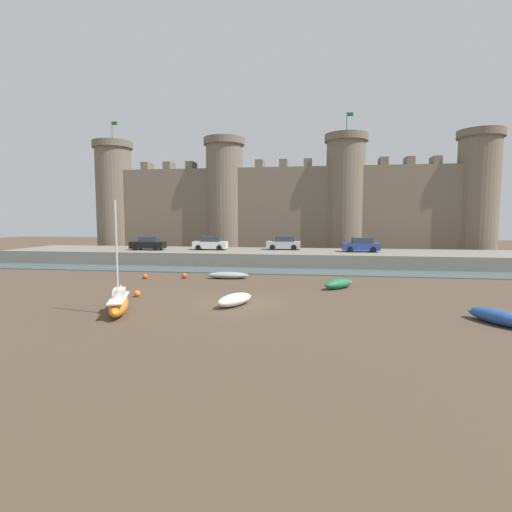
{
  "coord_description": "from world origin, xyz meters",
  "views": [
    {
      "loc": [
        4.83,
        -24.38,
        5.34
      ],
      "look_at": [
        0.33,
        5.07,
        2.5
      ],
      "focal_mm": 28.0,
      "sensor_mm": 36.0,
      "label": 1
    }
  ],
  "objects_px": {
    "rowboat_midflat_left": "(235,299)",
    "car_quay_centre_west": "(148,243)",
    "rowboat_midflat_right": "(228,275)",
    "sailboat_midflat_centre": "(119,303)",
    "mooring_buoy_mid_mud": "(184,276)",
    "car_quay_west": "(361,245)",
    "rowboat_near_channel_left": "(338,284)",
    "mooring_buoy_off_centre": "(137,294)",
    "car_quay_centre_east": "(284,243)",
    "mooring_buoy_near_shore": "(145,276)",
    "car_quay_east": "(211,243)",
    "rowboat_foreground_left": "(497,317)"
  },
  "relations": [
    {
      "from": "rowboat_midflat_right",
      "to": "mooring_buoy_mid_mud",
      "type": "distance_m",
      "value": 3.92
    },
    {
      "from": "rowboat_midflat_left",
      "to": "car_quay_centre_east",
      "type": "distance_m",
      "value": 24.91
    },
    {
      "from": "rowboat_foreground_left",
      "to": "car_quay_centre_east",
      "type": "relative_size",
      "value": 0.81
    },
    {
      "from": "car_quay_centre_west",
      "to": "car_quay_east",
      "type": "relative_size",
      "value": 1.0
    },
    {
      "from": "rowboat_midflat_right",
      "to": "rowboat_foreground_left",
      "type": "relative_size",
      "value": 1.1
    },
    {
      "from": "rowboat_foreground_left",
      "to": "car_quay_centre_east",
      "type": "distance_m",
      "value": 30.02
    },
    {
      "from": "rowboat_midflat_right",
      "to": "car_quay_centre_east",
      "type": "distance_m",
      "value": 14.79
    },
    {
      "from": "rowboat_near_channel_left",
      "to": "car_quay_west",
      "type": "bearing_deg",
      "value": 78.27
    },
    {
      "from": "rowboat_midflat_right",
      "to": "rowboat_near_channel_left",
      "type": "bearing_deg",
      "value": -21.21
    },
    {
      "from": "rowboat_foreground_left",
      "to": "mooring_buoy_off_centre",
      "type": "height_order",
      "value": "rowboat_foreground_left"
    },
    {
      "from": "mooring_buoy_near_shore",
      "to": "car_quay_centre_west",
      "type": "xyz_separation_m",
      "value": [
        -5.17,
        12.5,
        2.07
      ]
    },
    {
      "from": "rowboat_near_channel_left",
      "to": "car_quay_east",
      "type": "height_order",
      "value": "car_quay_east"
    },
    {
      "from": "mooring_buoy_near_shore",
      "to": "car_quay_centre_west",
      "type": "relative_size",
      "value": 0.11
    },
    {
      "from": "mooring_buoy_off_centre",
      "to": "mooring_buoy_mid_mud",
      "type": "xyz_separation_m",
      "value": [
        0.43,
        8.53,
        0.01
      ]
    },
    {
      "from": "mooring_buoy_mid_mud",
      "to": "car_quay_centre_east",
      "type": "bearing_deg",
      "value": 62.41
    },
    {
      "from": "rowboat_midflat_left",
      "to": "car_quay_west",
      "type": "bearing_deg",
      "value": 66.65
    },
    {
      "from": "rowboat_midflat_left",
      "to": "car_quay_centre_west",
      "type": "relative_size",
      "value": 0.76
    },
    {
      "from": "sailboat_midflat_centre",
      "to": "mooring_buoy_mid_mud",
      "type": "distance_m",
      "value": 13.26
    },
    {
      "from": "rowboat_midflat_right",
      "to": "mooring_buoy_near_shore",
      "type": "distance_m",
      "value": 7.3
    },
    {
      "from": "rowboat_near_channel_left",
      "to": "mooring_buoy_off_centre",
      "type": "xyz_separation_m",
      "value": [
        -13.7,
        -5.31,
        -0.16
      ]
    },
    {
      "from": "rowboat_midflat_right",
      "to": "car_quay_west",
      "type": "bearing_deg",
      "value": 43.99
    },
    {
      "from": "rowboat_midflat_right",
      "to": "mooring_buoy_off_centre",
      "type": "relative_size",
      "value": 8.34
    },
    {
      "from": "mooring_buoy_off_centre",
      "to": "car_quay_centre_east",
      "type": "relative_size",
      "value": 0.11
    },
    {
      "from": "rowboat_midflat_right",
      "to": "car_quay_east",
      "type": "relative_size",
      "value": 0.9
    },
    {
      "from": "car_quay_west",
      "to": "rowboat_midflat_left",
      "type": "bearing_deg",
      "value": -113.35
    },
    {
      "from": "sailboat_midflat_centre",
      "to": "car_quay_centre_west",
      "type": "height_order",
      "value": "sailboat_midflat_centre"
    },
    {
      "from": "car_quay_centre_west",
      "to": "rowboat_midflat_left",
      "type": "bearing_deg",
      "value": -55.26
    },
    {
      "from": "car_quay_east",
      "to": "rowboat_foreground_left",
      "type": "bearing_deg",
      "value": -49.4
    },
    {
      "from": "car_quay_east",
      "to": "car_quay_west",
      "type": "bearing_deg",
      "value": -1.22
    },
    {
      "from": "sailboat_midflat_centre",
      "to": "car_quay_west",
      "type": "distance_m",
      "value": 30.4
    },
    {
      "from": "rowboat_near_channel_left",
      "to": "car_quay_centre_east",
      "type": "height_order",
      "value": "car_quay_centre_east"
    },
    {
      "from": "mooring_buoy_off_centre",
      "to": "car_quay_west",
      "type": "xyz_separation_m",
      "value": [
        16.99,
        21.19,
        2.07
      ]
    },
    {
      "from": "rowboat_foreground_left",
      "to": "car_quay_west",
      "type": "relative_size",
      "value": 0.81
    },
    {
      "from": "car_quay_west",
      "to": "rowboat_near_channel_left",
      "type": "bearing_deg",
      "value": -101.73
    },
    {
      "from": "mooring_buoy_near_shore",
      "to": "rowboat_foreground_left",
      "type": "bearing_deg",
      "value": -25.66
    },
    {
      "from": "car_quay_centre_west",
      "to": "car_quay_centre_east",
      "type": "height_order",
      "value": "same"
    },
    {
      "from": "sailboat_midflat_centre",
      "to": "rowboat_midflat_left",
      "type": "bearing_deg",
      "value": 26.83
    },
    {
      "from": "rowboat_foreground_left",
      "to": "car_quay_centre_east",
      "type": "height_order",
      "value": "car_quay_centre_east"
    },
    {
      "from": "rowboat_foreground_left",
      "to": "mooring_buoy_near_shore",
      "type": "relative_size",
      "value": 7.6
    },
    {
      "from": "rowboat_near_channel_left",
      "to": "car_quay_centre_west",
      "type": "xyz_separation_m",
      "value": [
        -21.73,
        14.85,
        1.91
      ]
    },
    {
      "from": "car_quay_west",
      "to": "mooring_buoy_off_centre",
      "type": "bearing_deg",
      "value": -128.74
    },
    {
      "from": "rowboat_midflat_left",
      "to": "car_quay_centre_west",
      "type": "xyz_separation_m",
      "value": [
        -15.15,
        21.85,
        1.9
      ]
    },
    {
      "from": "rowboat_midflat_right",
      "to": "rowboat_foreground_left",
      "type": "distance_m",
      "value": 21.1
    },
    {
      "from": "car_quay_east",
      "to": "sailboat_midflat_centre",
      "type": "bearing_deg",
      "value": -86.0
    },
    {
      "from": "mooring_buoy_off_centre",
      "to": "car_quay_centre_east",
      "type": "distance_m",
      "value": 24.58
    },
    {
      "from": "rowboat_near_channel_left",
      "to": "rowboat_midflat_left",
      "type": "distance_m",
      "value": 9.61
    },
    {
      "from": "sailboat_midflat_centre",
      "to": "car_quay_centre_west",
      "type": "xyz_separation_m",
      "value": [
        -9.18,
        24.87,
        1.7
      ]
    },
    {
      "from": "rowboat_foreground_left",
      "to": "car_quay_east",
      "type": "relative_size",
      "value": 0.81
    },
    {
      "from": "rowboat_midflat_left",
      "to": "car_quay_east",
      "type": "xyz_separation_m",
      "value": [
        -7.8,
        23.25,
        1.9
      ]
    },
    {
      "from": "rowboat_midflat_right",
      "to": "car_quay_centre_west",
      "type": "relative_size",
      "value": 0.9
    }
  ]
}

